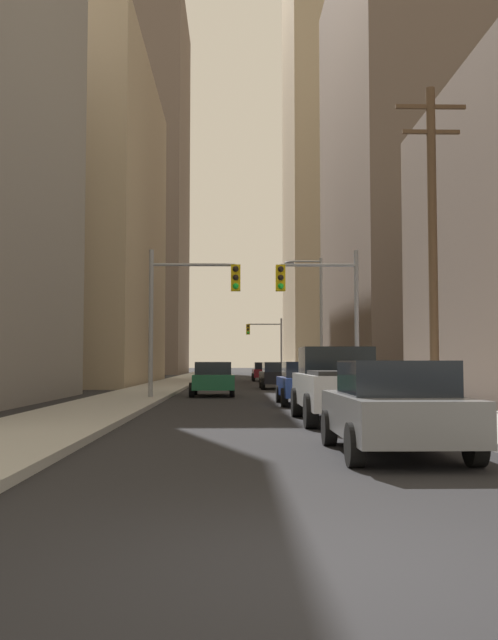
{
  "coord_description": "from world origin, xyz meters",
  "views": [
    {
      "loc": [
        -0.87,
        -5.21,
        1.49
      ],
      "look_at": [
        0.0,
        31.95,
        3.72
      ],
      "focal_mm": 39.94,
      "sensor_mm": 36.0,
      "label": 1
    }
  ],
  "objects_px": {
    "sedan_black": "(277,375)",
    "traffic_signal_near_left": "(190,299)",
    "traffic_signal_far_right": "(266,338)",
    "pickup_truck_silver": "(340,385)",
    "sedan_maroon": "(264,372)",
    "traffic_signal_near_right": "(322,299)",
    "sedan_grey": "(394,407)",
    "sedan_blue": "(306,383)",
    "sedan_green": "(213,379)"
  },
  "relations": [
    {
      "from": "sedan_black",
      "to": "traffic_signal_near_left",
      "type": "bearing_deg",
      "value": -109.11
    },
    {
      "from": "traffic_signal_near_left",
      "to": "traffic_signal_far_right",
      "type": "relative_size",
      "value": 1.0
    },
    {
      "from": "pickup_truck_silver",
      "to": "traffic_signal_far_right",
      "type": "relative_size",
      "value": 0.9
    },
    {
      "from": "pickup_truck_silver",
      "to": "traffic_signal_near_left",
      "type": "relative_size",
      "value": 0.9
    },
    {
      "from": "pickup_truck_silver",
      "to": "traffic_signal_near_left",
      "type": "distance_m",
      "value": 11.6
    },
    {
      "from": "pickup_truck_silver",
      "to": "sedan_maroon",
      "type": "height_order",
      "value": "pickup_truck_silver"
    },
    {
      "from": "traffic_signal_near_right",
      "to": "traffic_signal_near_left",
      "type": "bearing_deg",
      "value": 180.0
    },
    {
      "from": "traffic_signal_far_right",
      "to": "sedan_black",
      "type": "bearing_deg",
      "value": -91.57
    },
    {
      "from": "traffic_signal_near_left",
      "to": "traffic_signal_near_right",
      "type": "height_order",
      "value": "same"
    },
    {
      "from": "sedan_grey",
      "to": "sedan_blue",
      "type": "bearing_deg",
      "value": 89.98
    },
    {
      "from": "sedan_green",
      "to": "traffic_signal_far_right",
      "type": "relative_size",
      "value": 0.71
    },
    {
      "from": "pickup_truck_silver",
      "to": "sedan_grey",
      "type": "xyz_separation_m",
      "value": [
        -0.13,
        -6.52,
        -0.16
      ]
    },
    {
      "from": "sedan_grey",
      "to": "sedan_blue",
      "type": "relative_size",
      "value": 1.0
    },
    {
      "from": "sedan_blue",
      "to": "sedan_green",
      "type": "relative_size",
      "value": 0.99
    },
    {
      "from": "sedan_green",
      "to": "sedan_black",
      "type": "distance_m",
      "value": 9.22
    },
    {
      "from": "sedan_grey",
      "to": "traffic_signal_near_right",
      "type": "xyz_separation_m",
      "value": [
        0.97,
        16.79,
        3.25
      ]
    },
    {
      "from": "sedan_maroon",
      "to": "pickup_truck_silver",
      "type": "bearing_deg",
      "value": -89.77
    },
    {
      "from": "sedan_black",
      "to": "traffic_signal_far_right",
      "type": "bearing_deg",
      "value": 88.43
    },
    {
      "from": "traffic_signal_near_left",
      "to": "sedan_green",
      "type": "bearing_deg",
      "value": 77.59
    },
    {
      "from": "sedan_black",
      "to": "pickup_truck_silver",
      "type": "bearing_deg",
      "value": -89.55
    },
    {
      "from": "sedan_maroon",
      "to": "traffic_signal_far_right",
      "type": "distance_m",
      "value": 14.6
    },
    {
      "from": "sedan_black",
      "to": "sedan_maroon",
      "type": "height_order",
      "value": "same"
    },
    {
      "from": "sedan_green",
      "to": "sedan_maroon",
      "type": "xyz_separation_m",
      "value": [
        3.45,
        25.89,
        0.0
      ]
    },
    {
      "from": "sedan_maroon",
      "to": "traffic_signal_far_right",
      "type": "xyz_separation_m",
      "value": [
        0.85,
        14.2,
        3.27
      ]
    },
    {
      "from": "sedan_maroon",
      "to": "traffic_signal_near_left",
      "type": "distance_m",
      "value": 30.09
    },
    {
      "from": "sedan_grey",
      "to": "traffic_signal_near_left",
      "type": "bearing_deg",
      "value": 104.37
    },
    {
      "from": "sedan_blue",
      "to": "traffic_signal_near_right",
      "type": "height_order",
      "value": "traffic_signal_near_right"
    },
    {
      "from": "sedan_blue",
      "to": "sedan_black",
      "type": "xyz_separation_m",
      "value": [
        -0.06,
        15.29,
        0.0
      ]
    },
    {
      "from": "pickup_truck_silver",
      "to": "sedan_blue",
      "type": "distance_m",
      "value": 7.24
    },
    {
      "from": "sedan_blue",
      "to": "sedan_maroon",
      "type": "xyz_separation_m",
      "value": [
        -0.04,
        32.63,
        0.0
      ]
    },
    {
      "from": "pickup_truck_silver",
      "to": "sedan_black",
      "type": "height_order",
      "value": "pickup_truck_silver"
    },
    {
      "from": "sedan_grey",
      "to": "sedan_black",
      "type": "bearing_deg",
      "value": 90.1
    },
    {
      "from": "pickup_truck_silver",
      "to": "traffic_signal_near_right",
      "type": "relative_size",
      "value": 0.9
    },
    {
      "from": "sedan_maroon",
      "to": "sedan_black",
      "type": "bearing_deg",
      "value": -90.06
    },
    {
      "from": "traffic_signal_near_right",
      "to": "traffic_signal_far_right",
      "type": "bearing_deg",
      "value": 90.2
    },
    {
      "from": "sedan_grey",
      "to": "sedan_maroon",
      "type": "distance_m",
      "value": 46.39
    },
    {
      "from": "sedan_grey",
      "to": "traffic_signal_near_left",
      "type": "relative_size",
      "value": 0.7
    },
    {
      "from": "sedan_grey",
      "to": "sedan_maroon",
      "type": "relative_size",
      "value": 1.0
    },
    {
      "from": "sedan_black",
      "to": "traffic_signal_near_right",
      "type": "height_order",
      "value": "traffic_signal_near_right"
    },
    {
      "from": "pickup_truck_silver",
      "to": "sedan_maroon",
      "type": "xyz_separation_m",
      "value": [
        -0.16,
        39.86,
        -0.16
      ]
    },
    {
      "from": "pickup_truck_silver",
      "to": "sedan_grey",
      "type": "distance_m",
      "value": 6.53
    },
    {
      "from": "sedan_grey",
      "to": "traffic_signal_near_left",
      "type": "distance_m",
      "value": 17.63
    },
    {
      "from": "sedan_green",
      "to": "traffic_signal_far_right",
      "type": "distance_m",
      "value": 40.45
    },
    {
      "from": "sedan_green",
      "to": "traffic_signal_near_right",
      "type": "distance_m",
      "value": 6.65
    },
    {
      "from": "sedan_black",
      "to": "traffic_signal_near_left",
      "type": "xyz_separation_m",
      "value": [
        -4.25,
        -12.27,
        3.26
      ]
    },
    {
      "from": "sedan_green",
      "to": "sedan_grey",
      "type": "bearing_deg",
      "value": -80.35
    },
    {
      "from": "sedan_maroon",
      "to": "sedan_green",
      "type": "bearing_deg",
      "value": -97.6
    },
    {
      "from": "sedan_black",
      "to": "traffic_signal_near_left",
      "type": "distance_m",
      "value": 13.39
    },
    {
      "from": "sedan_blue",
      "to": "sedan_black",
      "type": "height_order",
      "value": "same"
    },
    {
      "from": "traffic_signal_near_left",
      "to": "sedan_blue",
      "type": "bearing_deg",
      "value": -35.09
    }
  ]
}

